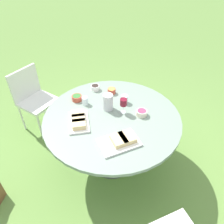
{
  "coord_description": "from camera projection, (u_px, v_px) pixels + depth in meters",
  "views": [
    {
      "loc": [
        1.71,
        0.31,
        2.24
      ],
      "look_at": [
        0.0,
        0.0,
        0.82
      ],
      "focal_mm": 35.0,
      "sensor_mm": 36.0,
      "label": 1
    }
  ],
  "objects": [
    {
      "name": "ground_plane",
      "position": [
        112.0,
        162.0,
        2.76
      ],
      "size": [
        40.0,
        40.0,
        0.0
      ],
      "primitive_type": "plane",
      "color": "#668E42"
    },
    {
      "name": "bowl_salad",
      "position": [
        77.0,
        98.0,
        2.48
      ],
      "size": [
        0.11,
        0.11,
        0.06
      ],
      "color": "#B74733",
      "rests_on": "dining_table"
    },
    {
      "name": "cup_water_far",
      "position": [
        85.0,
        101.0,
        2.42
      ],
      "size": [
        0.07,
        0.07,
        0.09
      ],
      "color": "silver",
      "rests_on": "dining_table"
    },
    {
      "name": "platter_charcuterie",
      "position": [
        78.0,
        120.0,
        2.19
      ],
      "size": [
        0.39,
        0.3,
        0.07
      ],
      "color": "white",
      "rests_on": "dining_table"
    },
    {
      "name": "chair_near_left",
      "position": [
        33.0,
        96.0,
        2.98
      ],
      "size": [
        0.57,
        0.56,
        0.89
      ],
      "color": "silver",
      "rests_on": "ground_plane"
    },
    {
      "name": "bowl_dip_red",
      "position": [
        142.0,
        113.0,
        2.28
      ],
      "size": [
        0.11,
        0.11,
        0.06
      ],
      "color": "beige",
      "rests_on": "dining_table"
    },
    {
      "name": "wine_glass",
      "position": [
        123.0,
        103.0,
        2.25
      ],
      "size": [
        0.07,
        0.07,
        0.17
      ],
      "color": "silver",
      "rests_on": "dining_table"
    },
    {
      "name": "water_pitcher",
      "position": [
        108.0,
        102.0,
        2.32
      ],
      "size": [
        0.12,
        0.11,
        0.18
      ],
      "color": "silver",
      "rests_on": "dining_table"
    },
    {
      "name": "cup_water_near",
      "position": [
        124.0,
        99.0,
        2.44
      ],
      "size": [
        0.08,
        0.08,
        0.09
      ],
      "color": "silver",
      "rests_on": "dining_table"
    },
    {
      "name": "bowl_olives",
      "position": [
        95.0,
        87.0,
        2.65
      ],
      "size": [
        0.1,
        0.1,
        0.06
      ],
      "color": "white",
      "rests_on": "dining_table"
    },
    {
      "name": "dining_table",
      "position": [
        112.0,
        123.0,
        2.34
      ],
      "size": [
        1.44,
        1.44,
        0.76
      ],
      "color": "#4C4C51",
      "rests_on": "ground_plane"
    },
    {
      "name": "bowl_fries",
      "position": [
        112.0,
        91.0,
        2.59
      ],
      "size": [
        0.09,
        0.09,
        0.06
      ],
      "color": "#B74733",
      "rests_on": "dining_table"
    },
    {
      "name": "platter_bread_main",
      "position": [
        121.0,
        141.0,
        1.98
      ],
      "size": [
        0.4,
        0.44,
        0.07
      ],
      "color": "white",
      "rests_on": "dining_table"
    }
  ]
}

